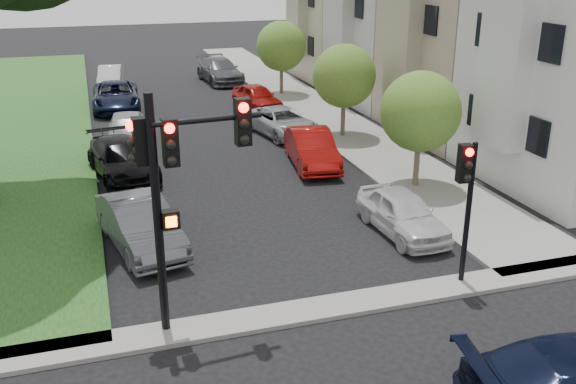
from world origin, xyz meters
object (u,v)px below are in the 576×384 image
object	(u,v)px
car_parked_3	(257,97)
car_parked_9	(110,77)
small_tree_c	(281,46)
car_parked_4	(220,70)
small_tree_b	(344,76)
traffic_signal_main	(175,172)
car_parked_0	(402,213)
traffic_signal_secondary	(466,188)
small_tree_a	(420,112)
car_parked_2	(283,122)
car_parked_5	(140,224)
car_parked_1	(312,148)
car_parked_8	(116,96)
car_parked_6	(122,159)
car_parked_7	(127,130)

from	to	relation	value
car_parked_3	car_parked_9	world-z (taller)	car_parked_3
small_tree_c	car_parked_4	xyz separation A→B (m)	(-2.68, 5.20, -2.15)
small_tree_b	traffic_signal_main	size ratio (longest dim) A/B	0.78
traffic_signal_main	car_parked_0	size ratio (longest dim) A/B	1.42
traffic_signal_main	traffic_signal_secondary	size ratio (longest dim) A/B	1.44
small_tree_a	car_parked_2	bearing A→B (deg)	106.98
car_parked_3	car_parked_5	xyz separation A→B (m)	(-7.75, -16.01, 0.05)
traffic_signal_main	car_parked_0	xyz separation A→B (m)	(7.23, 3.35, -3.16)
car_parked_0	car_parked_1	size ratio (longest dim) A/B	0.88
car_parked_5	traffic_signal_main	bearing A→B (deg)	-94.94
small_tree_c	car_parked_5	size ratio (longest dim) A/B	0.98
traffic_signal_main	car_parked_8	xyz separation A→B (m)	(-0.18, 23.08, -3.09)
car_parked_6	car_parked_8	xyz separation A→B (m)	(0.44, 11.70, 0.02)
car_parked_3	traffic_signal_main	bearing A→B (deg)	-119.41
car_parked_3	car_parked_5	bearing A→B (deg)	-126.04
car_parked_6	car_parked_5	bearing A→B (deg)	-99.02
car_parked_2	car_parked_4	size ratio (longest dim) A/B	0.87
car_parked_4	car_parked_1	bearing A→B (deg)	-94.59
small_tree_a	car_parked_7	bearing A→B (deg)	138.10
small_tree_b	small_tree_c	size ratio (longest dim) A/B	0.98
car_parked_1	car_parked_4	world-z (taller)	car_parked_4
car_parked_0	car_parked_3	distance (m)	17.35
car_parked_0	car_parked_4	distance (m)	25.75
small_tree_a	car_parked_9	distance (m)	24.84
small_tree_a	car_parked_4	world-z (taller)	small_tree_a
traffic_signal_main	car_parked_4	distance (m)	30.06
car_parked_3	small_tree_c	bearing A→B (deg)	43.37
traffic_signal_secondary	car_parked_9	size ratio (longest dim) A/B	0.96
car_parked_3	car_parked_4	world-z (taller)	car_parked_4
small_tree_b	car_parked_7	bearing A→B (deg)	170.98
small_tree_b	car_parked_7	xyz separation A→B (m)	(-9.69, 1.54, -2.13)
car_parked_4	car_parked_5	distance (m)	25.51
car_parked_0	car_parked_1	world-z (taller)	car_parked_1
small_tree_b	traffic_signal_main	bearing A→B (deg)	-124.29
small_tree_c	car_parked_2	world-z (taller)	small_tree_c
car_parked_3	car_parked_7	bearing A→B (deg)	-155.20
car_parked_1	car_parked_8	size ratio (longest dim) A/B	0.84
car_parked_3	car_parked_6	world-z (taller)	car_parked_6
traffic_signal_secondary	car_parked_7	world-z (taller)	traffic_signal_secondary
traffic_signal_secondary	small_tree_a	bearing A→B (deg)	70.45
car_parked_6	car_parked_9	distance (m)	18.24
car_parked_1	car_parked_9	xyz separation A→B (m)	(-6.94, 19.16, -0.08)
traffic_signal_main	car_parked_0	world-z (taller)	traffic_signal_main
car_parked_6	car_parked_9	bearing A→B (deg)	78.92
small_tree_c	car_parked_0	xyz separation A→B (m)	(-2.34, -20.54, -2.26)
car_parked_6	car_parked_8	bearing A→B (deg)	78.20
small_tree_a	traffic_signal_secondary	xyz separation A→B (m)	(-2.45, -6.91, -0.18)
car_parked_8	traffic_signal_secondary	bearing A→B (deg)	-70.18
small_tree_a	car_parked_4	distance (m)	22.49
car_parked_1	car_parked_2	size ratio (longest dim) A/B	0.97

